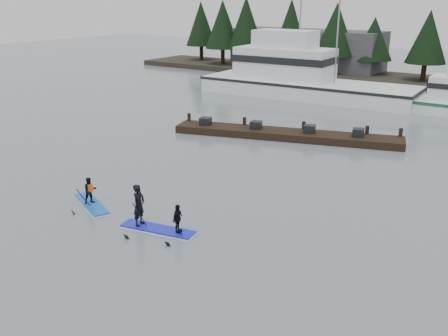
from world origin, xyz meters
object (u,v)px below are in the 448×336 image
Objects in this scene: paddleboard_solo at (91,196)px; paddleboard_duo at (153,215)px; floating_dock at (286,135)px; fishing_boat_large at (301,87)px.

paddleboard_duo reaches higher than paddleboard_solo.
paddleboard_solo reaches higher than floating_dock.
floating_dock is 14.74m from paddleboard_solo.
paddleboard_duo is (3.92, -0.28, 0.20)m from paddleboard_solo.
fishing_boat_large is 28.66m from paddleboard_solo.
fishing_boat_large is at bearing 93.69° from paddleboard_duo.
floating_dock is 4.69× the size of paddleboard_duo.
floating_dock is at bearing 86.27° from paddleboard_duo.
floating_dock is 5.05× the size of paddleboard_solo.
fishing_boat_large reaches higher than floating_dock.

